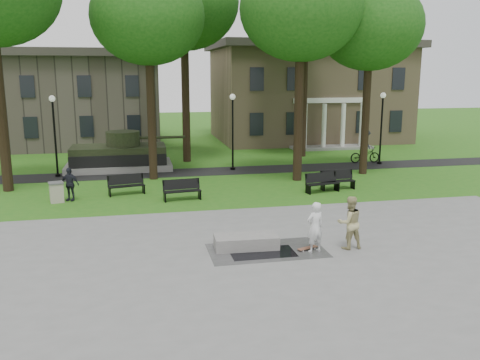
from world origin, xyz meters
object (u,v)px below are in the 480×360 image
(concrete_block, at_px, (246,242))
(cyclist, at_px, (365,149))
(skateboarder, at_px, (315,227))
(trash_bin, at_px, (57,192))
(friend_watching, at_px, (350,222))
(park_bench_0, at_px, (126,184))

(concrete_block, xyz_separation_m, cyclist, (11.59, 15.08, 0.67))
(skateboarder, distance_m, trash_bin, 13.14)
(cyclist, bearing_deg, trash_bin, 111.25)
(trash_bin, bearing_deg, friend_watching, -39.30)
(concrete_block, height_order, friend_watching, friend_watching)
(friend_watching, relative_size, cyclist, 0.83)
(concrete_block, bearing_deg, skateboarder, -21.67)
(concrete_block, distance_m, trash_bin, 10.98)
(skateboarder, bearing_deg, friend_watching, 168.76)
(skateboarder, relative_size, park_bench_0, 0.95)
(concrete_block, bearing_deg, friend_watching, -12.53)
(skateboarder, relative_size, cyclist, 0.78)
(skateboarder, height_order, friend_watching, friend_watching)
(friend_watching, bearing_deg, concrete_block, -16.00)
(friend_watching, xyz_separation_m, trash_bin, (-10.87, 8.90, -0.47))
(concrete_block, distance_m, cyclist, 19.03)
(concrete_block, xyz_separation_m, skateboarder, (2.19, -0.87, 0.65))
(cyclist, distance_m, trash_bin, 20.21)
(concrete_block, height_order, skateboarder, skateboarder)
(concrete_block, height_order, trash_bin, trash_bin)
(concrete_block, distance_m, friend_watching, 3.64)
(park_bench_0, xyz_separation_m, trash_bin, (-3.22, -0.91, -0.04))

